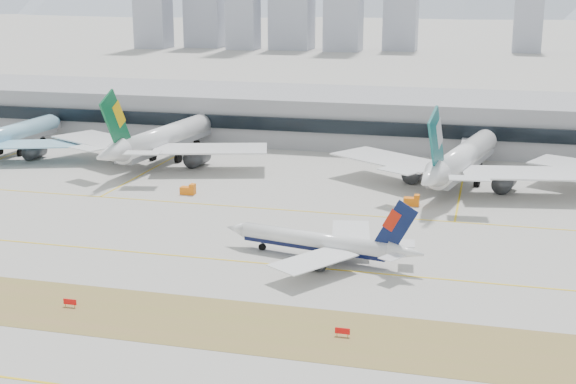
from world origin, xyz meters
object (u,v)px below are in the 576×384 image
(widebody_eva, at_px, (163,140))
(terminal, at_px, (350,117))
(taxiing_airliner, at_px, (322,243))
(widebody_korean, at_px, (7,137))
(widebody_cathay, at_px, (461,161))

(widebody_eva, bearing_deg, terminal, -38.50)
(taxiing_airliner, relative_size, widebody_korean, 0.67)
(widebody_eva, bearing_deg, widebody_cathay, -88.26)
(terminal, bearing_deg, widebody_cathay, -54.53)
(taxiing_airliner, distance_m, widebody_eva, 92.02)
(widebody_korean, bearing_deg, widebody_cathay, -88.83)
(widebody_korean, bearing_deg, terminal, -59.57)
(taxiing_airliner, distance_m, terminal, 116.12)
(widebody_cathay, relative_size, terminal, 0.23)
(taxiing_airliner, distance_m, widebody_cathay, 66.55)
(widebody_eva, height_order, widebody_cathay, widebody_eva)
(widebody_korean, distance_m, terminal, 105.36)
(taxiing_airliner, distance_m, widebody_korean, 126.58)
(widebody_korean, relative_size, widebody_eva, 0.87)
(terminal, bearing_deg, widebody_eva, -134.70)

